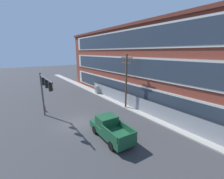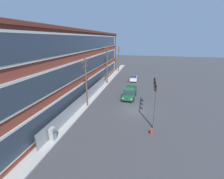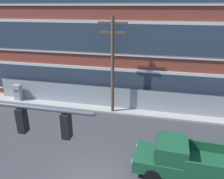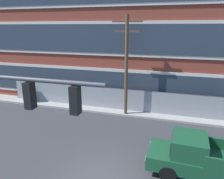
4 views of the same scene
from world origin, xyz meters
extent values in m
cube|color=#9E9B93|center=(0.00, 8.39, 0.08)|extent=(80.00, 1.65, 0.16)
cube|color=brown|center=(3.35, 13.70, 5.83)|extent=(51.21, 8.96, 11.67)
cube|color=beige|center=(3.35, 9.16, 2.14)|extent=(47.11, 0.10, 2.80)
cube|color=#2D3844|center=(3.35, 9.10, 2.14)|extent=(45.07, 0.06, 2.33)
cube|color=beige|center=(3.35, 9.16, 6.03)|extent=(47.11, 0.10, 2.80)
cube|color=#2D3844|center=(3.35, 9.10, 6.03)|extent=(45.07, 0.06, 2.33)
cube|color=gray|center=(0.44, 8.60, 0.98)|extent=(24.03, 0.04, 1.97)
cylinder|color=#4C4C51|center=(-11.57, 8.60, 0.98)|extent=(0.06, 0.06, 1.97)
cylinder|color=#4C4C51|center=(0.44, 8.60, 1.97)|extent=(24.03, 0.05, 0.05)
cylinder|color=#4C4C51|center=(-1.63, -2.61, 5.35)|extent=(5.95, 0.14, 0.14)
cube|color=black|center=(-1.29, -2.61, 4.80)|extent=(0.28, 0.32, 0.90)
cylinder|color=red|center=(-1.29, -2.43, 5.08)|extent=(0.04, 0.18, 0.18)
cylinder|color=#503E08|center=(-1.29, -2.43, 4.80)|extent=(0.04, 0.18, 0.18)
cylinder|color=#0A4011|center=(-1.29, -2.43, 4.52)|extent=(0.04, 0.18, 0.18)
cube|color=black|center=(0.36, -2.61, 4.80)|extent=(0.28, 0.32, 0.90)
cylinder|color=#4B0807|center=(0.36, -2.43, 5.08)|extent=(0.04, 0.18, 0.18)
cylinder|color=gold|center=(0.36, -2.43, 4.80)|extent=(0.04, 0.18, 0.18)
cylinder|color=#0A4011|center=(0.36, -2.43, 4.52)|extent=(0.04, 0.18, 0.18)
cube|color=#194C2D|center=(4.89, 1.51, 0.75)|extent=(5.36, 2.22, 0.70)
cube|color=#194C2D|center=(4.15, 1.54, 1.56)|extent=(1.66, 1.91, 0.92)
cube|color=#283342|center=(3.34, 1.57, 1.56)|extent=(0.13, 1.65, 0.69)
cube|color=#194C2D|center=(6.04, 0.51, 1.38)|extent=(2.65, 0.23, 0.56)
cube|color=#194C2D|center=(6.12, 2.40, 1.38)|extent=(2.65, 0.23, 0.56)
cylinder|color=black|center=(3.27, 0.65, 0.40)|extent=(0.81, 0.29, 0.80)
cylinder|color=black|center=(3.34, 2.49, 0.40)|extent=(0.81, 0.29, 0.80)
cylinder|color=black|center=(6.51, 2.37, 0.40)|extent=(0.81, 0.29, 0.80)
cube|color=white|center=(2.20, 0.91, 0.85)|extent=(0.07, 0.24, 0.16)
cube|color=white|center=(2.26, 2.32, 0.85)|extent=(0.07, 0.24, 0.16)
cylinder|color=brown|center=(-0.45, 7.83, 3.93)|extent=(0.26, 0.26, 7.86)
cube|color=brown|center=(-0.45, 7.83, 7.36)|extent=(2.25, 0.14, 0.14)
cube|color=brown|center=(-0.45, 7.83, 6.66)|extent=(1.91, 0.14, 0.14)
cube|color=#939993|center=(-9.63, 8.12, 0.83)|extent=(0.64, 0.50, 1.65)
cube|color=#515151|center=(-9.63, 7.86, 1.16)|extent=(0.45, 0.02, 0.20)
camera|label=1|loc=(15.60, -5.80, 8.12)|focal=24.00mm
camera|label=2|loc=(-21.53, -1.23, 10.67)|focal=24.00mm
camera|label=3|loc=(3.25, -8.41, 8.54)|focal=35.00mm
camera|label=4|loc=(3.29, -8.38, 6.98)|focal=35.00mm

